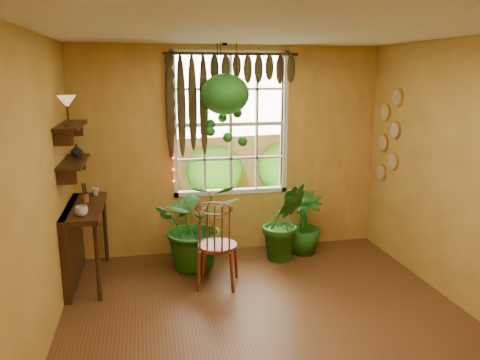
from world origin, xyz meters
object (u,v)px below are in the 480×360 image
Objects in this scene: windsor_chair at (217,257)px; potted_plant_left at (197,224)px; counter_ledge at (77,236)px; potted_plant_mid at (284,222)px; hanging_basket at (225,102)px.

potted_plant_left is (-0.16, 0.55, 0.22)m from windsor_chair.
potted_plant_left reaches higher than counter_ledge.
counter_ledge is at bearing -175.13° from potted_plant_left.
potted_plant_mid is 1.67m from hanging_basket.
windsor_chair is 1.16× the size of potted_plant_mid.
potted_plant_left is at bearing 123.51° from windsor_chair.
hanging_basket is at bearing 10.48° from counter_ledge.
windsor_chair is (1.54, -0.44, -0.21)m from counter_ledge.
counter_ledge is 1.39m from potted_plant_left.
counter_ledge is 2.32m from hanging_basket.
potted_plant_mid is at bearing 1.32° from potted_plant_left.
hanging_basket is at bearing 90.64° from windsor_chair.
windsor_chair is at bearing -107.06° from hanging_basket.
hanging_basket reaches higher than windsor_chair.
counter_ledge is 1.62m from windsor_chair.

